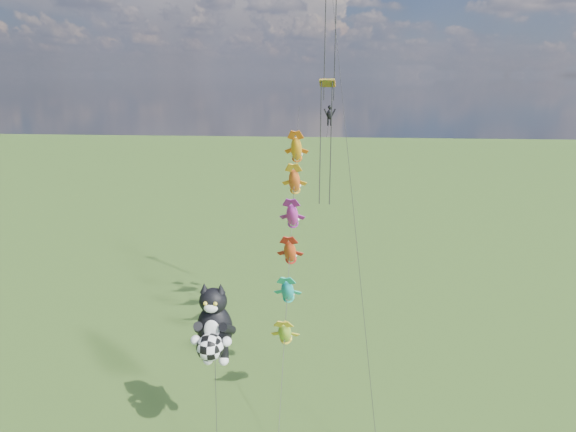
{
  "coord_description": "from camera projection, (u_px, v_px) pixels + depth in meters",
  "views": [
    {
      "loc": [
        11.34,
        -19.81,
        20.76
      ],
      "look_at": [
        8.65,
        13.23,
        11.06
      ],
      "focal_mm": 30.0,
      "sensor_mm": 36.0,
      "label": 1
    }
  ],
  "objects": [
    {
      "name": "fish_windsock_rig",
      "position": [
        291.0,
        234.0,
        32.88
      ],
      "size": [
        0.95,
        15.97,
        18.45
      ],
      "rotation": [
        0.0,
        0.0,
        0.31
      ],
      "color": "brown",
      "rests_on": "ground"
    },
    {
      "name": "parafoil_rig",
      "position": [
        331.0,
        99.0,
        34.31
      ],
      "size": [
        4.05,
        17.22,
        27.79
      ],
      "rotation": [
        0.0,
        0.0,
        0.27
      ],
      "color": "brown",
      "rests_on": "ground"
    },
    {
      "name": "cat_kite_rig",
      "position": [
        213.0,
        327.0,
        26.0
      ],
      "size": [
        2.23,
        4.06,
        10.16
      ],
      "rotation": [
        0.0,
        0.0,
        0.18
      ],
      "color": "brown",
      "rests_on": "ground"
    }
  ]
}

